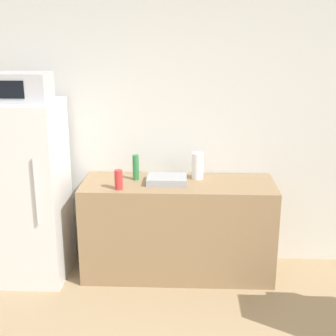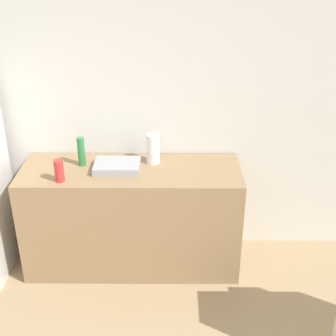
% 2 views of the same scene
% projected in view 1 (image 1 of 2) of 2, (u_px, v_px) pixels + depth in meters
% --- Properties ---
extents(wall_back, '(8.00, 0.06, 2.60)m').
position_uv_depth(wall_back, '(168.00, 132.00, 4.49)').
color(wall_back, silver).
rests_on(wall_back, ground_plane).
extents(refrigerator, '(0.62, 0.67, 1.65)m').
position_uv_depth(refrigerator, '(30.00, 192.00, 4.26)').
color(refrigerator, silver).
rests_on(refrigerator, ground_plane).
extents(microwave, '(0.50, 0.33, 0.24)m').
position_uv_depth(microwave, '(20.00, 87.00, 3.99)').
color(microwave, '#BCBCC1').
rests_on(microwave, refrigerator).
extents(counter, '(1.76, 0.61, 0.90)m').
position_uv_depth(counter, '(178.00, 228.00, 4.40)').
color(counter, '#937551').
rests_on(counter, ground_plane).
extents(sink_basin, '(0.36, 0.27, 0.06)m').
position_uv_depth(sink_basin, '(167.00, 180.00, 4.26)').
color(sink_basin, '#9EA3A8').
rests_on(sink_basin, counter).
extents(bottle_tall, '(0.06, 0.06, 0.24)m').
position_uv_depth(bottle_tall, '(136.00, 167.00, 4.33)').
color(bottle_tall, '#2D7F42').
rests_on(bottle_tall, counter).
extents(bottle_short, '(0.07, 0.07, 0.17)m').
position_uv_depth(bottle_short, '(119.00, 180.00, 4.08)').
color(bottle_short, red).
rests_on(bottle_short, counter).
extents(paper_towel_roll, '(0.11, 0.11, 0.25)m').
position_uv_depth(paper_towel_roll, '(198.00, 166.00, 4.35)').
color(paper_towel_roll, white).
rests_on(paper_towel_roll, counter).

